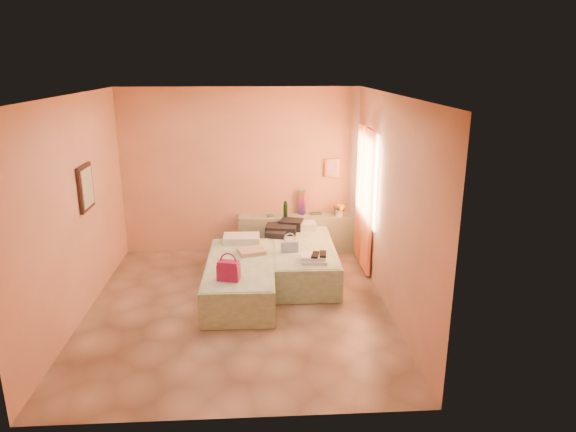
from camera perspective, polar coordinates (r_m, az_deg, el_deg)
The scene contains 16 objects.
ground at distance 7.06m, azimuth -5.51°, elevation -10.09°, with size 4.50×4.50×0.00m, color tan.
room_walls at distance 7.01m, azimuth -4.09°, elevation 5.25°, with size 4.02×4.51×2.81m.
headboard_ledge at distance 8.90m, azimuth 1.15°, elevation -1.96°, with size 2.05×0.30×0.65m, color gray.
bed_left at distance 7.32m, azimuth -5.29°, elevation -6.92°, with size 0.90×2.00×0.50m, color beige.
bed_right at distance 7.94m, azimuth 1.68°, elevation -4.90°, with size 0.90×2.00×0.50m, color beige.
water_bottle at distance 8.68m, azimuth -0.29°, elevation 0.72°, with size 0.07×0.07×0.27m, color #14371C.
rainbow_box at distance 8.82m, azimuth 1.61°, elevation 1.54°, with size 0.10×0.10×0.43m, color #9B134A.
small_dish at distance 8.75m, azimuth -2.00°, elevation 0.04°, with size 0.12×0.12×0.03m, color #4D8E63.
green_book at distance 8.89m, azimuth 3.17°, elevation 0.29°, with size 0.17×0.12×0.03m, color #274A2F.
flower_vase at distance 8.78m, azimuth 5.70°, elevation 0.85°, with size 0.21×0.21×0.27m, color silver.
magenta_handbag at distance 6.62m, azimuth -6.62°, elevation -6.01°, with size 0.28×0.16×0.26m, color #9B134A.
khaki_garment at distance 7.51m, azimuth -4.08°, elevation -3.95°, with size 0.37×0.30×0.06m, color tan.
clothes_pile at distance 8.37m, azimuth -0.45°, elevation -1.33°, with size 0.54×0.54×0.16m, color black.
blue_handbag at distance 7.54m, azimuth 0.17°, elevation -3.40°, with size 0.25×0.11×0.16m, color #3B4B8E.
towel_stack at distance 7.19m, azimuth 2.99°, elevation -4.73°, with size 0.35×0.30×0.10m, color white.
sandal_pair at distance 7.16m, azimuth 3.49°, elevation -4.30°, with size 0.18×0.24×0.03m, color black.
Camera 1 is at (0.29, -6.30, 3.18)m, focal length 32.00 mm.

